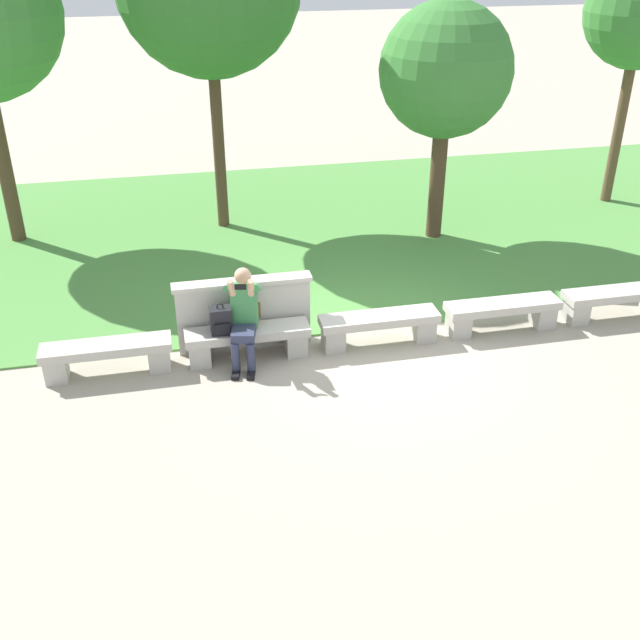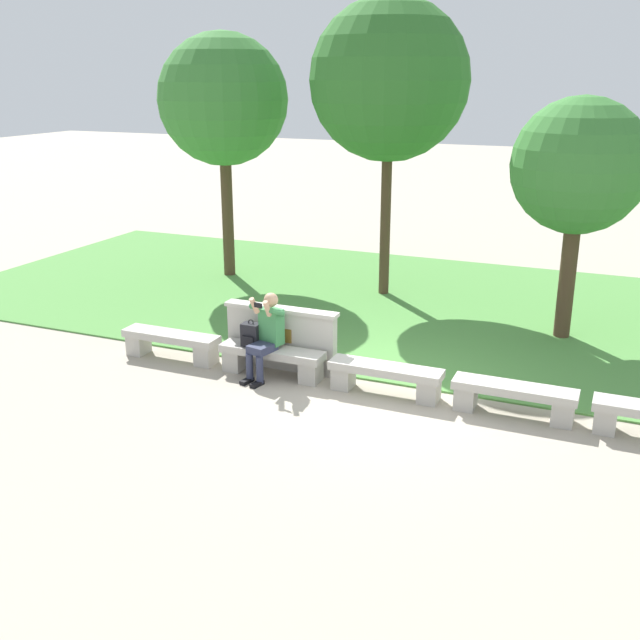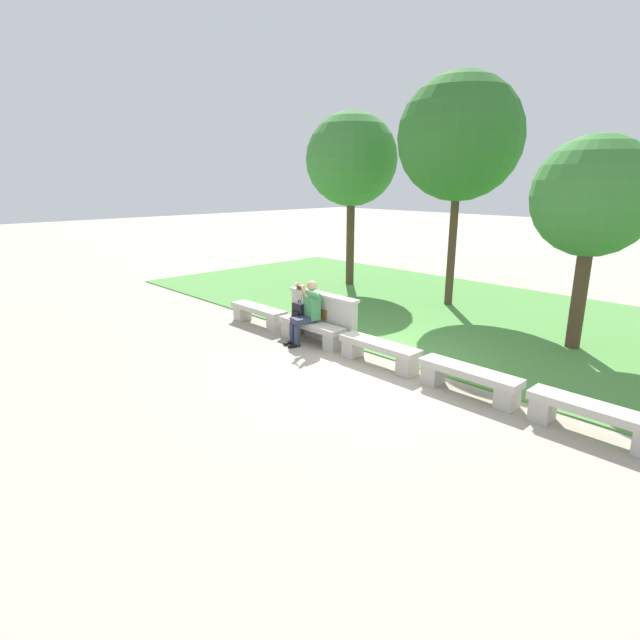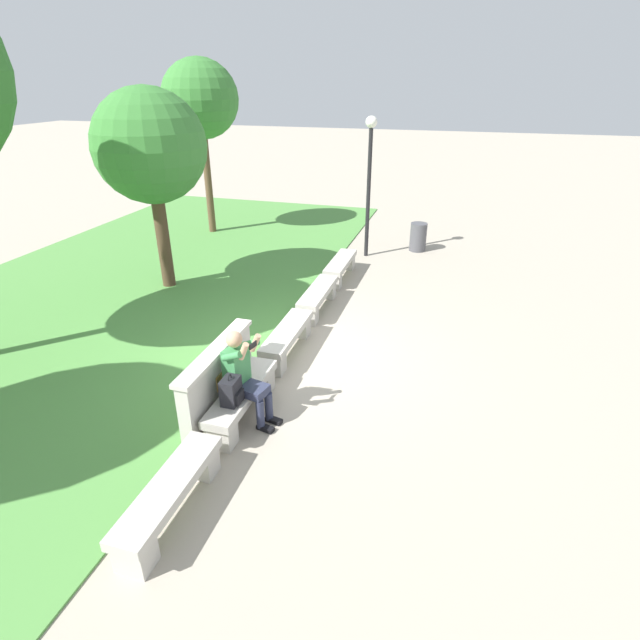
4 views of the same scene
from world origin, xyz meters
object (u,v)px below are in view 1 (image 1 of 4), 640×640
object	(u,v)px
bench_mid	(379,325)
backpack	(221,321)
bench_end	(617,300)
tree_left_background	(446,72)
bench_main	(107,354)
person_photographer	(244,313)
bench_far	(502,312)
bench_near	(248,339)

from	to	relation	value
bench_mid	backpack	xyz separation A→B (m)	(-2.17, -0.03, 0.33)
bench_end	tree_left_background	distance (m)	4.74
bench_main	bench_end	world-z (taller)	same
bench_end	bench_mid	bearing A→B (deg)	180.00
backpack	tree_left_background	size ratio (longest dim) A/B	0.10
person_photographer	tree_left_background	bearing A→B (deg)	42.59
bench_mid	bench_far	world-z (taller)	same
person_photographer	bench_far	bearing A→B (deg)	1.16
bench_main	tree_left_background	bearing A→B (deg)	31.84
bench_near	person_photographer	bearing A→B (deg)	-119.61
backpack	tree_left_background	distance (m)	6.07
bench_near	backpack	size ratio (longest dim) A/B	3.89
bench_main	backpack	size ratio (longest dim) A/B	3.89
bench_main	person_photographer	xyz separation A→B (m)	(1.79, -0.08, 0.44)
bench_near	bench_far	bearing A→B (deg)	0.00
tree_left_background	backpack	bearing A→B (deg)	-139.82
bench_end	person_photographer	distance (m)	5.56
bench_end	tree_left_background	world-z (taller)	tree_left_background
bench_near	bench_mid	distance (m)	1.83
bench_far	backpack	world-z (taller)	backpack
bench_far	tree_left_background	bearing A→B (deg)	85.71
bench_near	bench_end	world-z (taller)	same
bench_far	bench_end	size ratio (longest dim) A/B	1.00
bench_far	tree_left_background	size ratio (longest dim) A/B	0.40
bench_main	bench_far	size ratio (longest dim) A/B	1.00
bench_near	backpack	xyz separation A→B (m)	(-0.34, -0.03, 0.33)
bench_main	bench_end	distance (m)	7.33
backpack	bench_near	bearing A→B (deg)	4.74
backpack	tree_left_background	xyz separation A→B (m)	(4.28, 3.61, 2.35)
bench_main	bench_near	xyz separation A→B (m)	(1.83, 0.00, 0.00)
bench_far	backpack	size ratio (longest dim) A/B	3.89
bench_main	bench_near	bearing A→B (deg)	0.00
bench_mid	person_photographer	size ratio (longest dim) A/B	1.26
bench_mid	bench_end	bearing A→B (deg)	0.00
bench_far	bench_near	bearing A→B (deg)	180.00
bench_mid	person_photographer	bearing A→B (deg)	-177.70
bench_main	person_photographer	world-z (taller)	person_photographer
bench_far	bench_end	distance (m)	1.83
bench_main	bench_near	size ratio (longest dim) A/B	1.00
bench_end	person_photographer	xyz separation A→B (m)	(-5.54, -0.08, 0.44)
bench_main	bench_mid	size ratio (longest dim) A/B	1.00
bench_mid	bench_end	xyz separation A→B (m)	(3.67, 0.00, 0.00)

